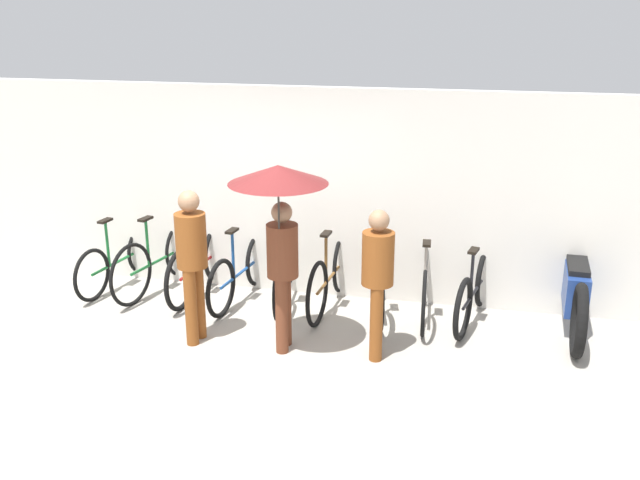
% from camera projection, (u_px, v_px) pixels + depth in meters
% --- Properties ---
extents(ground_plane, '(30.00, 30.00, 0.00)m').
position_uv_depth(ground_plane, '(236.00, 375.00, 6.92)').
color(ground_plane, '#9E998E').
extents(back_wall, '(13.50, 0.12, 2.53)m').
position_uv_depth(back_wall, '(293.00, 192.00, 8.58)').
color(back_wall, silver).
rests_on(back_wall, ground).
extents(parked_bicycle_0, '(0.45, 1.68, 1.06)m').
position_uv_depth(parked_bicycle_0, '(119.00, 259.00, 9.02)').
color(parked_bicycle_0, black).
rests_on(parked_bicycle_0, ground).
extents(parked_bicycle_1, '(0.52, 1.81, 1.08)m').
position_uv_depth(parked_bicycle_1, '(159.00, 259.00, 8.88)').
color(parked_bicycle_1, black).
rests_on(parked_bicycle_1, ground).
extents(parked_bicycle_2, '(0.44, 1.75, 1.03)m').
position_uv_depth(parked_bicycle_2, '(200.00, 264.00, 8.75)').
color(parked_bicycle_2, black).
rests_on(parked_bicycle_2, ground).
extents(parked_bicycle_3, '(0.44, 1.72, 1.00)m').
position_uv_depth(parked_bicycle_3, '(241.00, 271.00, 8.58)').
color(parked_bicycle_3, black).
rests_on(parked_bicycle_3, ground).
extents(parked_bicycle_4, '(0.44, 1.78, 1.00)m').
position_uv_depth(parked_bicycle_4, '(287.00, 272.00, 8.55)').
color(parked_bicycle_4, black).
rests_on(parked_bicycle_4, ground).
extents(parked_bicycle_5, '(0.44, 1.79, 1.11)m').
position_uv_depth(parked_bicycle_5, '(330.00, 276.00, 8.36)').
color(parked_bicycle_5, black).
rests_on(parked_bicycle_5, ground).
extents(parked_bicycle_6, '(0.54, 1.76, 1.05)m').
position_uv_depth(parked_bicycle_6, '(377.00, 280.00, 8.26)').
color(parked_bicycle_6, black).
rests_on(parked_bicycle_6, ground).
extents(parked_bicycle_7, '(0.44, 1.75, 1.02)m').
position_uv_depth(parked_bicycle_7, '(425.00, 284.00, 8.14)').
color(parked_bicycle_7, black).
rests_on(parked_bicycle_7, ground).
extents(parked_bicycle_8, '(0.52, 1.66, 1.02)m').
position_uv_depth(parked_bicycle_8, '(474.00, 291.00, 8.00)').
color(parked_bicycle_8, black).
rests_on(parked_bicycle_8, ground).
extents(pedestrian_leading, '(0.32, 0.32, 1.65)m').
position_uv_depth(pedestrian_leading, '(192.00, 255.00, 7.33)').
color(pedestrian_leading, brown).
rests_on(pedestrian_leading, ground).
extents(pedestrian_center, '(0.97, 0.97, 1.98)m').
position_uv_depth(pedestrian_center, '(280.00, 208.00, 6.89)').
color(pedestrian_center, brown).
rests_on(pedestrian_center, ground).
extents(pedestrian_trailing, '(0.32, 0.32, 1.55)m').
position_uv_depth(pedestrian_trailing, '(378.00, 274.00, 7.02)').
color(pedestrian_trailing, brown).
rests_on(pedestrian_trailing, ground).
extents(motorcycle, '(0.58, 2.23, 0.96)m').
position_uv_depth(motorcycle, '(575.00, 290.00, 7.83)').
color(motorcycle, black).
rests_on(motorcycle, ground).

